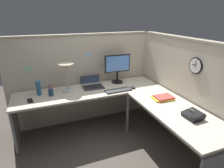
% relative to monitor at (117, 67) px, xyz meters
% --- Properties ---
extents(ground_plane, '(6.80, 6.80, 0.00)m').
position_rel_monitor_xyz_m(ground_plane, '(-0.17, -0.64, -1.02)').
color(ground_plane, '#4C443D').
extents(cubicle_wall_back, '(2.57, 0.12, 1.58)m').
position_rel_monitor_xyz_m(cubicle_wall_back, '(-0.54, 0.23, -0.23)').
color(cubicle_wall_back, '#B7AD99').
rests_on(cubicle_wall_back, ground).
extents(cubicle_wall_right, '(0.12, 2.37, 1.58)m').
position_rel_monitor_xyz_m(cubicle_wall_right, '(0.70, -0.90, -0.23)').
color(cubicle_wall_right, '#B7AD99').
rests_on(cubicle_wall_right, ground).
extents(desk, '(2.35, 2.15, 0.73)m').
position_rel_monitor_xyz_m(desk, '(-0.32, -0.69, -0.39)').
color(desk, beige).
rests_on(desk, ground).
extents(monitor, '(0.46, 0.20, 0.50)m').
position_rel_monitor_xyz_m(monitor, '(0.00, 0.00, 0.00)').
color(monitor, black).
rests_on(monitor, desk).
extents(laptop, '(0.35, 0.39, 0.22)m').
position_rel_monitor_xyz_m(laptop, '(-0.47, 0.01, -0.27)').
color(laptop, '#38383D').
rests_on(laptop, desk).
extents(keyboard, '(0.43, 0.15, 0.02)m').
position_rel_monitor_xyz_m(keyboard, '(-0.14, -0.38, -0.28)').
color(keyboard, '#38383D').
rests_on(keyboard, desk).
extents(computer_mouse, '(0.06, 0.10, 0.03)m').
position_rel_monitor_xyz_m(computer_mouse, '(0.13, -0.36, -0.28)').
color(computer_mouse, black).
rests_on(computer_mouse, desk).
extents(desk_lamp_dome, '(0.24, 0.24, 0.44)m').
position_rel_monitor_xyz_m(desk_lamp_dome, '(-0.89, -0.08, 0.07)').
color(desk_lamp_dome, '#B7BABF').
rests_on(desk_lamp_dome, desk).
extents(pen_cup, '(0.08, 0.08, 0.18)m').
position_rel_monitor_xyz_m(pen_cup, '(-1.15, -0.17, -0.24)').
color(pen_cup, navy).
rests_on(pen_cup, desk).
extents(cell_phone, '(0.09, 0.15, 0.01)m').
position_rel_monitor_xyz_m(cell_phone, '(-1.45, -0.26, -0.29)').
color(cell_phone, black).
rests_on(cell_phone, desk).
extents(thermos_flask, '(0.07, 0.07, 0.22)m').
position_rel_monitor_xyz_m(thermos_flask, '(-1.32, -0.07, -0.18)').
color(thermos_flask, '#26598C').
rests_on(thermos_flask, desk).
extents(office_phone, '(0.19, 0.21, 0.11)m').
position_rel_monitor_xyz_m(office_phone, '(0.35, -1.47, -0.26)').
color(office_phone, black).
rests_on(office_phone, desk).
extents(book_stack, '(0.31, 0.25, 0.04)m').
position_rel_monitor_xyz_m(book_stack, '(0.34, -0.89, -0.27)').
color(book_stack, yellow).
rests_on(book_stack, desk).
extents(wall_clock, '(0.04, 0.22, 0.22)m').
position_rel_monitor_xyz_m(wall_clock, '(0.64, -1.11, 0.23)').
color(wall_clock, black).
extents(pinned_note_leftmost, '(0.09, 0.00, 0.07)m').
position_rel_monitor_xyz_m(pinned_note_leftmost, '(-0.46, 0.18, 0.23)').
color(pinned_note_leftmost, '#99B7E5').
extents(pinned_note_middle, '(0.10, 0.00, 0.09)m').
position_rel_monitor_xyz_m(pinned_note_middle, '(-1.43, 0.18, 0.07)').
color(pinned_note_middle, '#8CCC99').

